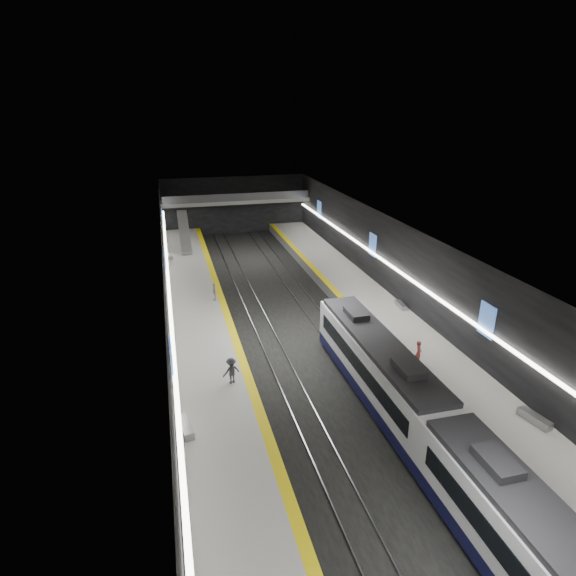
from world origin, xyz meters
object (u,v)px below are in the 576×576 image
object	(u,v)px
escalator	(184,232)
bench_right_near	(535,419)
train	(442,442)
bench_left_far	(169,256)
bench_right_far	(401,305)
passenger_left_a	(214,292)
bench_left_near	(186,427)
passenger_right_a	(418,353)
passenger_left_b	(231,371)

from	to	relation	value
escalator	bench_right_near	xyz separation A→B (m)	(16.80, -39.91, -1.66)
train	bench_left_far	bearing A→B (deg)	107.80
escalator	bench_right_far	size ratio (longest dim) A/B	4.85
bench_left_far	bench_right_near	world-z (taller)	bench_left_far
train	bench_left_far	world-z (taller)	train
escalator	passenger_left_a	world-z (taller)	escalator
escalator	bench_left_near	bearing A→B (deg)	-93.19
bench_left_far	bench_right_far	distance (m)	27.19
bench_left_far	passenger_right_a	distance (m)	32.58
bench_left_far	passenger_left_b	bearing A→B (deg)	-87.69
bench_right_far	passenger_right_a	world-z (taller)	passenger_right_a
escalator	bench_left_near	xyz separation A→B (m)	(-2.00, -35.84, -1.66)
bench_left_near	bench_right_far	world-z (taller)	bench_left_near
train	bench_left_far	size ratio (longest dim) A/B	15.35
passenger_left_a	train	bearing A→B (deg)	19.85
bench_left_far	bench_right_near	size ratio (longest dim) A/B	1.01
train	escalator	world-z (taller)	escalator
bench_left_near	bench_right_near	world-z (taller)	bench_right_near
train	passenger_left_a	bearing A→B (deg)	109.62
bench_left_far	passenger_right_a	world-z (taller)	passenger_right_a
bench_right_far	passenger_left_b	xyz separation A→B (m)	(-15.90, -8.25, 0.67)
bench_right_far	bench_left_far	bearing A→B (deg)	138.40
bench_left_far	bench_right_far	size ratio (longest dim) A/B	1.19
bench_right_near	bench_right_far	bearing A→B (deg)	78.01
bench_right_near	passenger_left_a	bearing A→B (deg)	113.24
escalator	bench_left_far	distance (m)	4.79
bench_right_near	bench_left_near	bearing A→B (deg)	156.49
train	bench_left_near	xyz separation A→B (m)	(-12.00, 5.56, -0.96)
passenger_left_a	bench_right_near	bearing A→B (deg)	34.77
passenger_left_a	escalator	bearing A→B (deg)	-174.65
train	passenger_left_a	xyz separation A→B (m)	(-8.41, 23.58, -0.39)
escalator	passenger_right_a	world-z (taller)	escalator
bench_right_near	passenger_left_a	distance (m)	26.83
train	passenger_left_a	world-z (taller)	train
bench_left_near	bench_right_far	bearing A→B (deg)	23.66
bench_left_near	passenger_right_a	size ratio (longest dim) A/B	1.09
passenger_left_b	passenger_left_a	bearing A→B (deg)	-111.60
passenger_left_b	passenger_right_a	bearing A→B (deg)	156.28
passenger_left_a	passenger_left_b	xyz separation A→B (m)	(-0.50, -13.90, 0.07)
bench_right_near	passenger_left_a	size ratio (longest dim) A/B	1.19
train	passenger_right_a	size ratio (longest dim) A/B	17.04
bench_left_near	bench_left_far	world-z (taller)	bench_left_far
bench_right_near	train	bearing A→B (deg)	-178.98
train	bench_right_near	distance (m)	7.03
bench_left_near	bench_right_near	bearing A→B (deg)	-21.63
bench_left_far	passenger_left_a	world-z (taller)	passenger_left_a
passenger_right_a	passenger_left_b	world-z (taller)	passenger_right_a
passenger_right_a	passenger_left_a	size ratio (longest dim) A/B	1.09
bench_left_near	passenger_left_b	size ratio (longest dim) A/B	1.10
train	passenger_right_a	bearing A→B (deg)	67.73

